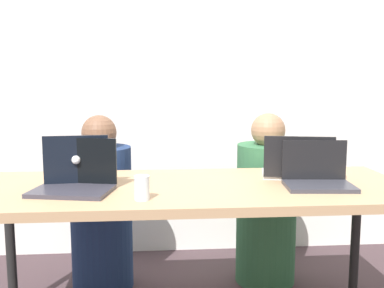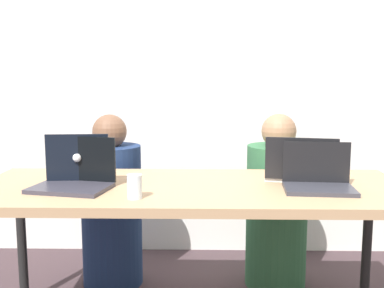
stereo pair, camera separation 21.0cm
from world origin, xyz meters
The scene contains 9 objects.
back_wall centered at (0.00, 1.19, 1.27)m, with size 5.13×0.10×2.54m, color silver.
desk centered at (0.00, 0.00, 0.69)m, with size 1.97×0.76×0.75m.
person_on_left centered at (-0.49, 0.60, 0.46)m, with size 0.42×0.42×1.03m.
person_on_right centered at (0.49, 0.60, 0.46)m, with size 0.39×0.39×1.04m.
laptop_back_left centered at (-0.53, 0.09, 0.80)m, with size 0.30×0.28×0.23m.
laptop_back_right centered at (0.52, 0.11, 0.80)m, with size 0.37×0.29×0.21m.
laptop_front_left centered at (-0.52, -0.06, 0.80)m, with size 0.37×0.29×0.22m.
laptop_front_right centered at (0.56, -0.06, 0.80)m, with size 0.31×0.25×0.20m.
water_glass_left centered at (-0.23, -0.23, 0.80)m, with size 0.06×0.06×0.10m.
Camera 2 is at (0.04, -2.00, 1.23)m, focal length 42.00 mm.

